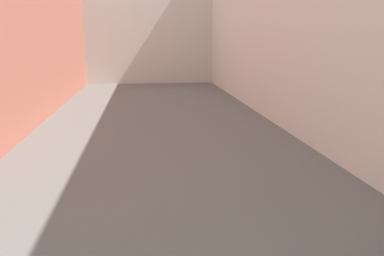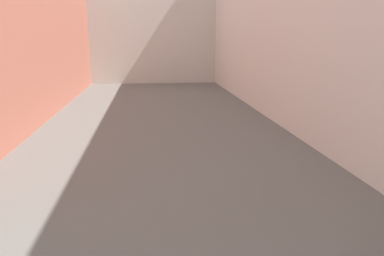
% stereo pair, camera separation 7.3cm
% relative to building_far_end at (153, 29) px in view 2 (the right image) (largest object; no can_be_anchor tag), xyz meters
% --- Properties ---
extents(ground_plane, '(37.92, 37.92, 0.00)m').
position_rel_building_far_end_xyz_m(ground_plane, '(0.00, -13.96, -2.84)').
color(ground_plane, '#66635E').
extents(building_far_end, '(9.62, 2.00, 5.69)m').
position_rel_building_far_end_xyz_m(building_far_end, '(0.00, 0.00, 0.00)').
color(building_far_end, beige).
rests_on(building_far_end, ground).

